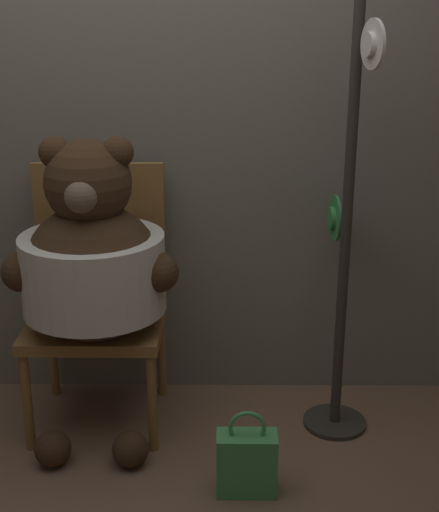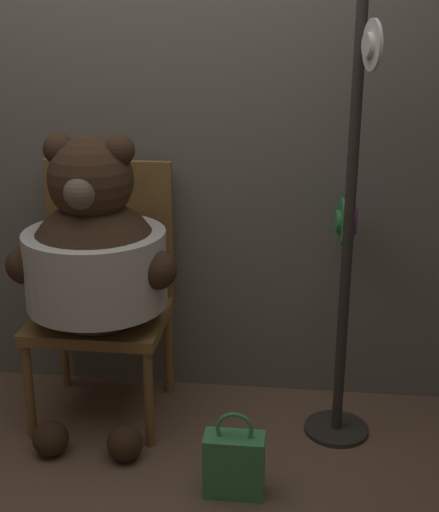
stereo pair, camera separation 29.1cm
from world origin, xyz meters
name	(u,v)px [view 2 (the right image)]	position (x,y,z in m)	size (l,w,h in m)	color
ground_plane	(128,452)	(0.00, 0.00, 0.00)	(14.00, 14.00, 0.00)	brown
wall_back	(151,123)	(0.00, 0.66, 1.28)	(8.00, 0.10, 2.56)	slate
chair	(105,285)	(-0.18, 0.39, 0.59)	(0.58, 0.52, 1.13)	olive
teddy_bear	(95,260)	(-0.16, 0.20, 0.78)	(0.71, 0.63, 1.30)	#3D2819
hat_display_rack	(347,255)	(0.88, 0.29, 0.81)	(0.28, 0.50, 1.84)	#332D28
handbag_on_ground	(234,463)	(0.47, -0.22, 0.13)	(0.23, 0.11, 0.35)	#479E56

